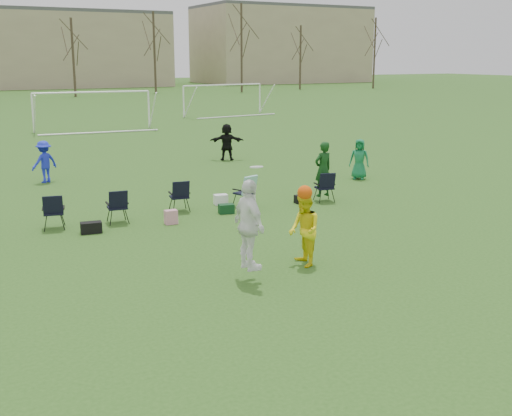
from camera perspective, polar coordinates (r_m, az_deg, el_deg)
ground at (r=12.06m, az=4.98°, el=-9.11°), size 260.00×260.00×0.00m
fielder_blue at (r=25.16m, az=-18.30°, el=3.92°), size 1.16×0.93×1.56m
fielder_green_far at (r=24.90m, az=9.17°, el=4.31°), size 0.89×0.88×1.55m
fielder_black at (r=29.22m, az=-2.61°, el=5.89°), size 1.61×1.09×1.66m
center_contest at (r=13.66m, az=1.79°, el=-1.68°), size 2.21×1.41×2.46m
sideline_setup at (r=19.51m, az=-3.22°, el=1.38°), size 9.16×1.89×1.94m
goal_mid at (r=42.63m, az=-14.35°, el=9.30°), size 7.40×0.63×2.46m
goal_right at (r=52.31m, az=-2.94°, el=10.35°), size 7.35×1.14×2.46m
building_row at (r=106.12m, az=-21.58°, el=13.14°), size 126.00×16.00×13.00m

